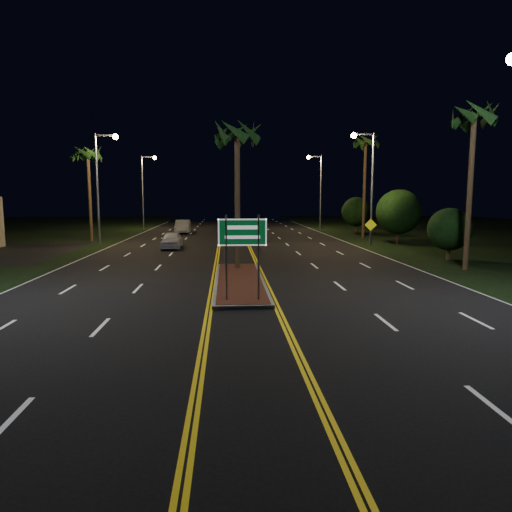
{
  "coord_description": "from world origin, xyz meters",
  "views": [
    {
      "loc": [
        -0.57,
        -13.96,
        4.0
      ],
      "look_at": [
        0.46,
        2.14,
        1.9
      ],
      "focal_mm": 32.0,
      "sensor_mm": 36.0,
      "label": 1
    }
  ],
  "objects": [
    {
      "name": "warning_sign",
      "position": [
        10.8,
        21.47,
        1.45
      ],
      "size": [
        0.94,
        0.2,
        2.26
      ],
      "rotation": [
        0.0,
        0.0,
        -0.18
      ],
      "color": "gray",
      "rests_on": "ground"
    },
    {
      "name": "streetlight_left_mid",
      "position": [
        -10.61,
        24.0,
        5.66
      ],
      "size": [
        1.91,
        0.44,
        9.0
      ],
      "color": "gray",
      "rests_on": "ground"
    },
    {
      "name": "palm_right_near",
      "position": [
        12.5,
        10.0,
        8.21
      ],
      "size": [
        2.4,
        2.4,
        9.3
      ],
      "color": "#382819",
      "rests_on": "ground"
    },
    {
      "name": "car_far",
      "position": [
        -5.43,
        36.69,
        0.85
      ],
      "size": [
        2.33,
        5.15,
        1.7
      ],
      "primitive_type": "imported",
      "rotation": [
        0.0,
        0.0,
        0.03
      ],
      "color": "#B4B8BE",
      "rests_on": "ground"
    },
    {
      "name": "streetlight_right_far",
      "position": [
        10.61,
        42.0,
        5.66
      ],
      "size": [
        1.91,
        0.44,
        9.0
      ],
      "color": "gray",
      "rests_on": "ground"
    },
    {
      "name": "shrub_near",
      "position": [
        13.5,
        14.0,
        1.95
      ],
      "size": [
        2.7,
        2.7,
        3.3
      ],
      "color": "#382819",
      "rests_on": "ground"
    },
    {
      "name": "car_near",
      "position": [
        -4.88,
        21.75,
        0.76
      ],
      "size": [
        2.05,
        4.58,
        1.51
      ],
      "primitive_type": "imported",
      "rotation": [
        0.0,
        0.0,
        0.02
      ],
      "color": "silver",
      "rests_on": "ground"
    },
    {
      "name": "median_island",
      "position": [
        0.0,
        7.0,
        0.08
      ],
      "size": [
        2.25,
        10.25,
        0.17
      ],
      "color": "gray",
      "rests_on": "ground"
    },
    {
      "name": "shrub_far",
      "position": [
        13.8,
        36.0,
        2.34
      ],
      "size": [
        3.24,
        3.24,
        3.96
      ],
      "color": "#382819",
      "rests_on": "ground"
    },
    {
      "name": "streetlight_right_mid",
      "position": [
        10.61,
        22.0,
        5.66
      ],
      "size": [
        1.91,
        0.44,
        9.0
      ],
      "color": "gray",
      "rests_on": "ground"
    },
    {
      "name": "highway_sign",
      "position": [
        0.0,
        2.8,
        2.4
      ],
      "size": [
        1.8,
        0.08,
        3.2
      ],
      "color": "gray",
      "rests_on": "ground"
    },
    {
      "name": "streetlight_left_far",
      "position": [
        -10.61,
        44.0,
        5.66
      ],
      "size": [
        1.91,
        0.44,
        9.0
      ],
      "color": "gray",
      "rests_on": "ground"
    },
    {
      "name": "shrub_mid",
      "position": [
        14.0,
        24.0,
        2.73
      ],
      "size": [
        3.78,
        3.78,
        4.62
      ],
      "color": "#382819",
      "rests_on": "ground"
    },
    {
      "name": "palm_median",
      "position": [
        0.0,
        10.5,
        7.28
      ],
      "size": [
        2.4,
        2.4,
        8.3
      ],
      "color": "#382819",
      "rests_on": "ground"
    },
    {
      "name": "palm_left_far",
      "position": [
        -12.8,
        28.0,
        7.75
      ],
      "size": [
        2.4,
        2.4,
        8.8
      ],
      "color": "#382819",
      "rests_on": "ground"
    },
    {
      "name": "palm_right_far",
      "position": [
        12.8,
        30.0,
        9.14
      ],
      "size": [
        2.4,
        2.4,
        10.3
      ],
      "color": "#382819",
      "rests_on": "ground"
    },
    {
      "name": "ground",
      "position": [
        0.0,
        0.0,
        0.0
      ],
      "size": [
        120.0,
        120.0,
        0.0
      ],
      "primitive_type": "plane",
      "color": "black",
      "rests_on": "ground"
    }
  ]
}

